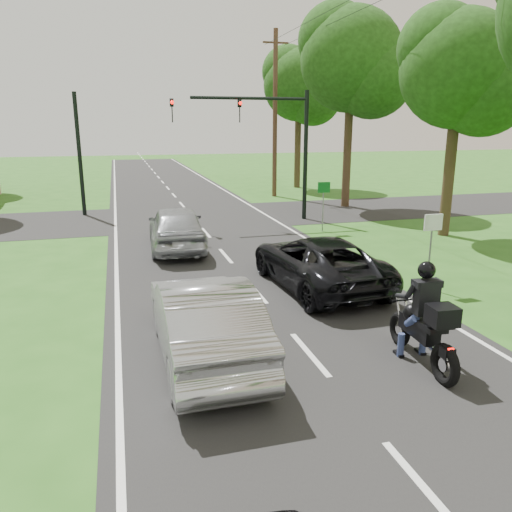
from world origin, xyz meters
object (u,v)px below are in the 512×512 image
Objects in this scene: motorcycle_rider at (425,325)px; sign_white at (432,233)px; dark_suv at (318,262)px; silver_sedan at (204,319)px; traffic_signal at (268,132)px; utility_pole_far at (275,114)px; silver_suv at (176,227)px; sign_green at (324,194)px.

motorcycle_rider is 4.91m from sign_white.
dark_suv is at bearing 94.46° from motorcycle_rider.
sign_white is (6.75, 2.55, 0.78)m from silver_sedan.
traffic_signal is 8.55m from utility_pole_far.
traffic_signal is (1.54, 10.00, 3.40)m from dark_suv.
motorcycle_rider is 10.97m from silver_suv.
silver_sedan is at bearing -123.37° from sign_green.
utility_pole_far is at bearing 83.27° from sign_green.
traffic_signal is (5.38, 13.56, 3.32)m from silver_sedan.
utility_pole_far reaches higher than motorcycle_rider.
dark_suv is 19.03m from utility_pole_far.
dark_suv is at bearing -98.78° from traffic_signal.
motorcycle_rider is 0.24× the size of utility_pole_far.
motorcycle_rider is at bearing -125.12° from sign_white.
silver_suv is 7.43m from traffic_signal.
dark_suv is 1.07× the size of silver_sedan.
sign_green reaches higher than motorcycle_rider.
sign_green is (6.42, 1.54, 0.77)m from silver_suv.
dark_suv is at bearing 160.66° from sign_white.
sign_green is (6.95, 10.55, 0.78)m from silver_sedan.
utility_pole_far reaches higher than sign_white.
traffic_signal reaches higher than silver_suv.
traffic_signal is (4.85, 4.56, 3.31)m from silver_suv.
sign_white is (2.79, 3.96, 0.79)m from motorcycle_rider.
traffic_signal is at bearing 97.05° from sign_white.
sign_green is (0.20, 8.00, 0.00)m from sign_white.
silver_suv reaches higher than silver_sedan.
silver_suv is at bearing -136.82° from traffic_signal.
utility_pole_far is (8.25, 21.57, 4.27)m from silver_sedan.
silver_suv is (-3.43, 10.42, 0.02)m from motorcycle_rider.
silver_suv is at bearing -166.51° from sign_green.
dark_suv is 1.09× the size of silver_suv.
motorcycle_rider is 12.36m from sign_green.
utility_pole_far is at bearing 70.32° from traffic_signal.
silver_suv is (0.53, 9.01, 0.01)m from silver_sedan.
traffic_signal reaches higher than sign_white.
silver_sedan is 0.76× the size of traffic_signal.
sign_white is (6.22, -6.46, 0.77)m from silver_suv.
traffic_signal reaches higher than sign_green.
silver_sedan is 12.65m from sign_green.
utility_pole_far is 11.63m from sign_green.
silver_suv is at bearing -93.78° from silver_sedan.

